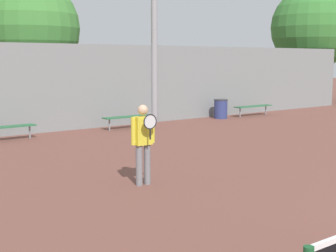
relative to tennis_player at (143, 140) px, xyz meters
The scene contains 8 objects.
tennis_player is the anchor object (origin of this frame).
bench_courtside_near 12.86m from the tennis_player, 33.54° to the left, with size 2.13×0.40×0.48m.
bench_courtside_far 8.13m from the tennis_player, 61.10° to the left, with size 2.01×0.40×0.48m.
bench_adjacent_court 7.14m from the tennis_player, 94.79° to the left, with size 1.75×0.40×0.48m.
trash_bin 11.55m from the tennis_player, 39.56° to the left, with size 0.62×0.62×0.85m.
back_fence 8.64m from the tennis_player, 69.38° to the left, with size 30.17×0.06×3.19m.
tree_green_tall 12.70m from the tennis_player, 80.45° to the left, with size 4.36×4.36×6.13m.
tree_dark_dense 21.92m from the tennis_player, 28.28° to the left, with size 5.08×5.08×7.07m.
Camera 1 is at (-8.25, -2.30, 2.63)m, focal length 50.00 mm.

